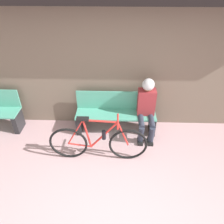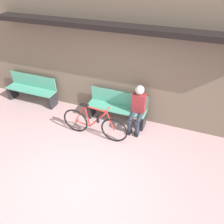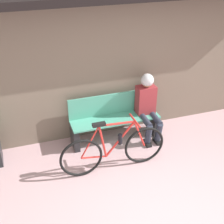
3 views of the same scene
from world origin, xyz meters
name	(u,v)px [view 1 (image 1 of 3)]	position (x,y,z in m)	size (l,w,h in m)	color
storefront_wall	(119,48)	(0.00, 2.38, 1.66)	(12.00, 0.56, 3.20)	#756656
park_bench_near	(116,114)	(-0.04, 2.07, 0.40)	(1.61, 0.42, 0.85)	#51A88E
bicycle	(98,142)	(-0.34, 1.24, 0.38)	(1.73, 0.40, 0.91)	black
person_seated	(147,105)	(0.55, 1.97, 0.70)	(0.34, 0.61, 1.22)	#2D3342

